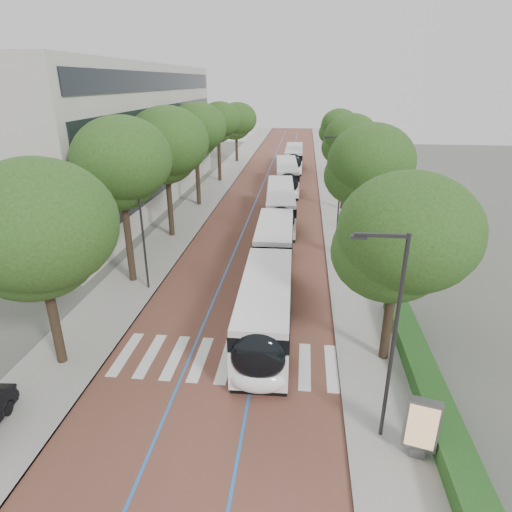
# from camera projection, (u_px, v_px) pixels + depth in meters

# --- Properties ---
(ground) EXTENTS (160.00, 160.00, 0.00)m
(ground) POSITION_uv_depth(u_px,v_px,m) (218.00, 374.00, 19.59)
(ground) COLOR #51544C
(ground) RESTS_ON ground
(road) EXTENTS (11.00, 140.00, 0.02)m
(road) POSITION_uv_depth(u_px,v_px,m) (276.00, 182.00, 56.36)
(road) COLOR brown
(road) RESTS_ON ground
(sidewalk_left) EXTENTS (4.00, 140.00, 0.12)m
(sidewalk_left) POSITION_uv_depth(u_px,v_px,m) (220.00, 181.00, 57.10)
(sidewalk_left) COLOR gray
(sidewalk_left) RESTS_ON ground
(sidewalk_right) EXTENTS (4.00, 140.00, 0.12)m
(sidewalk_right) POSITION_uv_depth(u_px,v_px,m) (333.00, 183.00, 55.58)
(sidewalk_right) COLOR gray
(sidewalk_right) RESTS_ON ground
(kerb_left) EXTENTS (0.20, 140.00, 0.14)m
(kerb_left) POSITION_uv_depth(u_px,v_px,m) (234.00, 181.00, 56.91)
(kerb_left) COLOR gray
(kerb_left) RESTS_ON ground
(kerb_right) EXTENTS (0.20, 140.00, 0.14)m
(kerb_right) POSITION_uv_depth(u_px,v_px,m) (319.00, 183.00, 55.78)
(kerb_right) COLOR gray
(kerb_right) RESTS_ON ground
(zebra_crossing) EXTENTS (10.55, 3.60, 0.01)m
(zebra_crossing) POSITION_uv_depth(u_px,v_px,m) (226.00, 360.00, 20.48)
(zebra_crossing) COLOR silver
(zebra_crossing) RESTS_ON ground
(lane_line_left) EXTENTS (0.12, 126.00, 0.01)m
(lane_line_left) POSITION_uv_depth(u_px,v_px,m) (264.00, 182.00, 56.52)
(lane_line_left) COLOR blue
(lane_line_left) RESTS_ON road
(lane_line_right) EXTENTS (0.12, 126.00, 0.01)m
(lane_line_right) POSITION_uv_depth(u_px,v_px,m) (288.00, 183.00, 56.19)
(lane_line_right) COLOR blue
(lane_line_right) RESTS_ON road
(office_building) EXTENTS (18.11, 40.00, 14.00)m
(office_building) POSITION_uv_depth(u_px,v_px,m) (84.00, 137.00, 44.64)
(office_building) COLOR #B5B3A8
(office_building) RESTS_ON ground
(hedge) EXTENTS (1.20, 14.00, 0.80)m
(hedge) POSITION_uv_depth(u_px,v_px,m) (425.00, 378.00, 18.47)
(hedge) COLOR #19491A
(hedge) RESTS_ON sidewalk_right
(streetlight_near) EXTENTS (1.82, 0.20, 8.00)m
(streetlight_near) POSITION_uv_depth(u_px,v_px,m) (390.00, 326.00, 14.33)
(streetlight_near) COLOR #2A2A2C
(streetlight_near) RESTS_ON sidewalk_right
(streetlight_far) EXTENTS (1.82, 0.20, 8.00)m
(streetlight_far) POSITION_uv_depth(u_px,v_px,m) (339.00, 175.00, 37.31)
(streetlight_far) COLOR #2A2A2C
(streetlight_far) RESTS_ON sidewalk_right
(lamp_post_left) EXTENTS (0.14, 0.14, 8.00)m
(lamp_post_left) POSITION_uv_depth(u_px,v_px,m) (142.00, 228.00, 26.00)
(lamp_post_left) COLOR #2A2A2C
(lamp_post_left) RESTS_ON sidewalk_left
(trees_left) EXTENTS (6.47, 61.25, 10.14)m
(trees_left) POSITION_uv_depth(u_px,v_px,m) (183.00, 145.00, 38.84)
(trees_left) COLOR black
(trees_left) RESTS_ON ground
(trees_right) EXTENTS (6.01, 47.40, 9.36)m
(trees_right) POSITION_uv_depth(u_px,v_px,m) (358.00, 164.00, 32.88)
(trees_right) COLOR black
(trees_right) RESTS_ON ground
(lead_bus) EXTENTS (2.92, 18.45, 3.20)m
(lead_bus) POSITION_uv_depth(u_px,v_px,m) (270.00, 278.00, 25.28)
(lead_bus) COLOR black
(lead_bus) RESTS_ON ground
(bus_queued_0) EXTENTS (3.26, 12.53, 3.20)m
(bus_queued_0) POSITION_uv_depth(u_px,v_px,m) (280.00, 206.00, 39.71)
(bus_queued_0) COLOR white
(bus_queued_0) RESTS_ON ground
(bus_queued_1) EXTENTS (3.32, 12.53, 3.20)m
(bus_queued_1) POSITION_uv_depth(u_px,v_px,m) (287.00, 177.00, 52.05)
(bus_queued_1) COLOR white
(bus_queued_1) RESTS_ON ground
(bus_queued_2) EXTENTS (2.64, 12.42, 3.20)m
(bus_queued_2) POSITION_uv_depth(u_px,v_px,m) (294.00, 158.00, 64.29)
(bus_queued_2) COLOR white
(bus_queued_2) RESTS_ON ground
(ad_panel) EXTENTS (1.19, 0.58, 2.38)m
(ad_panel) POSITION_uv_depth(u_px,v_px,m) (421.00, 427.00, 14.74)
(ad_panel) COLOR #59595B
(ad_panel) RESTS_ON sidewalk_right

